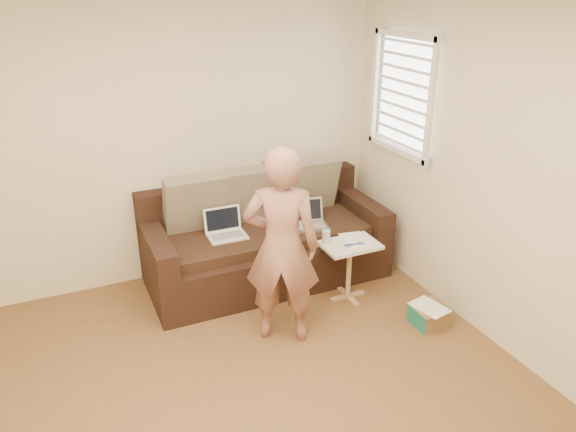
{
  "coord_description": "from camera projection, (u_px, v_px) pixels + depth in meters",
  "views": [
    {
      "loc": [
        -0.95,
        -2.49,
        2.64
      ],
      "look_at": [
        0.8,
        1.4,
        0.78
      ],
      "focal_mm": 34.17,
      "sensor_mm": 36.0,
      "label": 1
    }
  ],
  "objects": [
    {
      "name": "floor",
      "position": [
        264.0,
        428.0,
        3.5
      ],
      "size": [
        4.5,
        4.5,
        0.0
      ],
      "primitive_type": "plane",
      "color": "brown",
      "rests_on": "ground"
    },
    {
      "name": "wall_back",
      "position": [
        167.0,
        142.0,
        4.86
      ],
      "size": [
        4.0,
        0.0,
        4.0
      ],
      "primitive_type": "plane",
      "rotation": [
        1.57,
        0.0,
        0.0
      ],
      "color": "beige",
      "rests_on": "ground"
    },
    {
      "name": "wall_right",
      "position": [
        533.0,
        192.0,
        3.73
      ],
      "size": [
        0.0,
        4.5,
        4.5
      ],
      "primitive_type": "plane",
      "rotation": [
        1.57,
        0.0,
        -1.57
      ],
      "color": "beige",
      "rests_on": "ground"
    },
    {
      "name": "window_blinds",
      "position": [
        403.0,
        94.0,
        4.8
      ],
      "size": [
        0.12,
        0.88,
        1.08
      ],
      "primitive_type": null,
      "color": "white",
      "rests_on": "wall_right"
    },
    {
      "name": "sofa",
      "position": [
        266.0,
        237.0,
        5.09
      ],
      "size": [
        2.2,
        0.95,
        0.85
      ],
      "primitive_type": null,
      "color": "black",
      "rests_on": "ground"
    },
    {
      "name": "pillow_left",
      "position": [
        195.0,
        203.0,
        4.89
      ],
      "size": [
        0.55,
        0.29,
        0.57
      ],
      "primitive_type": null,
      "rotation": [
        0.28,
        0.0,
        0.0
      ],
      "color": "#6C6050",
      "rests_on": "sofa"
    },
    {
      "name": "pillow_mid",
      "position": [
        253.0,
        194.0,
        5.09
      ],
      "size": [
        0.55,
        0.27,
        0.57
      ],
      "primitive_type": null,
      "rotation": [
        0.24,
        0.0,
        0.0
      ],
      "color": "brown",
      "rests_on": "sofa"
    },
    {
      "name": "pillow_right",
      "position": [
        310.0,
        185.0,
        5.33
      ],
      "size": [
        0.55,
        0.28,
        0.57
      ],
      "primitive_type": null,
      "rotation": [
        0.26,
        0.0,
        0.0
      ],
      "color": "#6C6050",
      "rests_on": "sofa"
    },
    {
      "name": "laptop_silver",
      "position": [
        310.0,
        227.0,
        5.06
      ],
      "size": [
        0.37,
        0.3,
        0.22
      ],
      "primitive_type": null,
      "rotation": [
        0.0,
        0.0,
        -0.18
      ],
      "color": "#B7BABC",
      "rests_on": "sofa"
    },
    {
      "name": "laptop_white",
      "position": [
        227.0,
        237.0,
        4.87
      ],
      "size": [
        0.34,
        0.25,
        0.24
      ],
      "primitive_type": null,
      "rotation": [
        0.0,
        0.0,
        -0.02
      ],
      "color": "white",
      "rests_on": "sofa"
    },
    {
      "name": "person",
      "position": [
        282.0,
        247.0,
        4.1
      ],
      "size": [
        0.69,
        0.62,
        1.58
      ],
      "primitive_type": "imported",
      "rotation": [
        0.0,
        0.0,
        2.65
      ],
      "color": "#9A5754",
      "rests_on": "ground"
    },
    {
      "name": "side_table",
      "position": [
        349.0,
        271.0,
        4.83
      ],
      "size": [
        0.49,
        0.34,
        0.54
      ],
      "primitive_type": null,
      "color": "silver",
      "rests_on": "ground"
    },
    {
      "name": "drinking_glass",
      "position": [
        326.0,
        237.0,
        4.7
      ],
      "size": [
        0.07,
        0.07,
        0.12
      ],
      "primitive_type": null,
      "color": "silver",
      "rests_on": "side_table"
    },
    {
      "name": "scissors",
      "position": [
        354.0,
        244.0,
        4.69
      ],
      "size": [
        0.2,
        0.15,
        0.02
      ],
      "primitive_type": null,
      "rotation": [
        0.0,
        0.0,
        -0.3
      ],
      "color": "silver",
      "rests_on": "side_table"
    },
    {
      "name": "paper_on_table",
      "position": [
        355.0,
        240.0,
        4.79
      ],
      "size": [
        0.25,
        0.33,
        0.0
      ],
      "primitive_type": null,
      "rotation": [
        0.0,
        0.0,
        -0.14
      ],
      "color": "white",
      "rests_on": "side_table"
    },
    {
      "name": "striped_box",
      "position": [
        428.0,
        316.0,
        4.51
      ],
      "size": [
        0.27,
        0.27,
        0.17
      ],
      "primitive_type": null,
      "color": "#DA4F20",
      "rests_on": "ground"
    }
  ]
}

